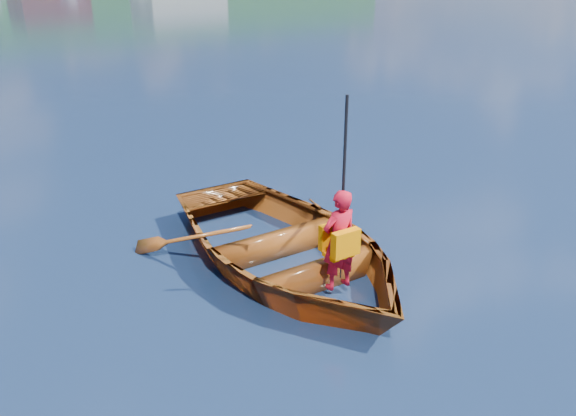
{
  "coord_description": "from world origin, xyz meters",
  "views": [
    {
      "loc": [
        -3.89,
        -5.46,
        3.45
      ],
      "look_at": [
        -0.04,
        -0.51,
        0.77
      ],
      "focal_mm": 35.0,
      "sensor_mm": 36.0,
      "label": 1
    }
  ],
  "objects": [
    {
      "name": "ground",
      "position": [
        0.0,
        0.0,
        0.0
      ],
      "size": [
        600.0,
        600.0,
        0.0
      ],
      "color": "#0F2642",
      "rests_on": "ground"
    },
    {
      "name": "rowboat",
      "position": [
        -0.1,
        -0.51,
        0.29
      ],
      "size": [
        3.38,
        4.46,
        0.87
      ],
      "color": "brown",
      "rests_on": "ground"
    },
    {
      "name": "child_paddler",
      "position": [
        -0.03,
        -1.42,
        0.7
      ],
      "size": [
        0.45,
        0.36,
        2.16
      ],
      "color": "red",
      "rests_on": "ground"
    }
  ]
}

